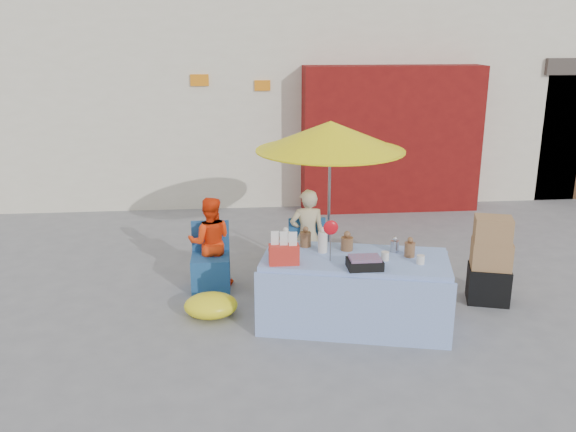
{
  "coord_description": "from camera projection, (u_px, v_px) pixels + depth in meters",
  "views": [
    {
      "loc": [
        -0.68,
        -6.49,
        3.16
      ],
      "look_at": [
        -0.01,
        0.6,
        1.0
      ],
      "focal_mm": 38.0,
      "sensor_mm": 36.0,
      "label": 1
    }
  ],
  "objects": [
    {
      "name": "umbrella",
      "position": [
        330.0,
        137.0,
        7.67
      ],
      "size": [
        1.9,
        1.9,
        2.09
      ],
      "color": "gray",
      "rests_on": "ground"
    },
    {
      "name": "chair_right",
      "position": [
        308.0,
        267.0,
        7.85
      ],
      "size": [
        0.49,
        0.48,
        0.85
      ],
      "rotation": [
        0.0,
        0.0,
        -0.01
      ],
      "color": "#1D4C85",
      "rests_on": "ground"
    },
    {
      "name": "chair_left",
      "position": [
        211.0,
        270.0,
        7.74
      ],
      "size": [
        0.49,
        0.48,
        0.85
      ],
      "rotation": [
        0.0,
        0.0,
        -0.01
      ],
      "color": "#1D4C85",
      "rests_on": "ground"
    },
    {
      "name": "vendor_orange",
      "position": [
        210.0,
        242.0,
        7.77
      ],
      "size": [
        0.58,
        0.45,
        1.18
      ],
      "primitive_type": "imported",
      "rotation": [
        0.0,
        0.0,
        3.13
      ],
      "color": "#FF390D",
      "rests_on": "ground"
    },
    {
      "name": "market_table",
      "position": [
        354.0,
        290.0,
        6.77
      ],
      "size": [
        2.24,
        1.43,
        1.25
      ],
      "rotation": [
        0.0,
        0.0,
        -0.24
      ],
      "color": "#92B0EA",
      "rests_on": "ground"
    },
    {
      "name": "backdrop",
      "position": [
        282.0,
        35.0,
        13.47
      ],
      "size": [
        14.0,
        8.0,
        7.8
      ],
      "color": "silver",
      "rests_on": "ground"
    },
    {
      "name": "tarp_bundle",
      "position": [
        211.0,
        305.0,
        7.01
      ],
      "size": [
        0.69,
        0.59,
        0.28
      ],
      "primitive_type": "ellipsoid",
      "rotation": [
        0.0,
        0.0,
        -0.16
      ],
      "color": "yellow",
      "rests_on": "ground"
    },
    {
      "name": "vendor_beige",
      "position": [
        307.0,
        236.0,
        7.87
      ],
      "size": [
        0.46,
        0.3,
        1.25
      ],
      "primitive_type": "imported",
      "rotation": [
        0.0,
        0.0,
        3.13
      ],
      "color": "beige",
      "rests_on": "ground"
    },
    {
      "name": "box_stack",
      "position": [
        490.0,
        263.0,
        7.31
      ],
      "size": [
        0.58,
        0.52,
        1.08
      ],
      "rotation": [
        0.0,
        0.0,
        -0.29
      ],
      "color": "black",
      "rests_on": "ground"
    },
    {
      "name": "ground",
      "position": [
        294.0,
        312.0,
        7.16
      ],
      "size": [
        80.0,
        80.0,
        0.0
      ],
      "primitive_type": "plane",
      "color": "slate",
      "rests_on": "ground"
    }
  ]
}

